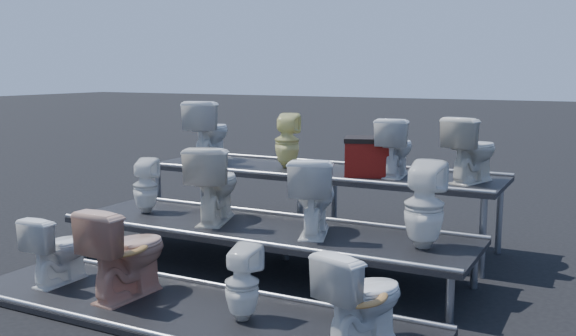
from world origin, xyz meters
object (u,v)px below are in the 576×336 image
at_px(toilet_0, 59,248).
at_px(toilet_9, 287,141).
at_px(toilet_7, 424,205).
at_px(toilet_4, 145,186).
at_px(toilet_5, 214,183).
at_px(toilet_2, 242,283).
at_px(toilet_10, 395,147).
at_px(toilet_8, 209,131).
at_px(toilet_1, 126,251).
at_px(toilet_11, 472,149).
at_px(red_crate, 369,159).
at_px(toilet_6, 314,195).
at_px(toilet_3, 362,297).

height_order(toilet_0, toilet_9, toilet_9).
xyz_separation_m(toilet_7, toilet_9, (-2.03, 1.30, 0.34)).
distance_m(toilet_4, toilet_7, 3.11).
xyz_separation_m(toilet_0, toilet_5, (0.86, 1.30, 0.48)).
relative_size(toilet_2, toilet_10, 0.93).
xyz_separation_m(toilet_8, toilet_10, (2.46, 0.00, -0.07)).
bearing_deg(toilet_1, toilet_5, -89.11).
bearing_deg(toilet_11, toilet_4, 39.71).
xyz_separation_m(toilet_8, toilet_11, (3.28, 0.00, -0.05)).
bearing_deg(toilet_11, toilet_5, 46.98).
bearing_deg(toilet_2, toilet_9, -71.53).
bearing_deg(toilet_7, toilet_1, 30.72).
distance_m(toilet_2, red_crate, 2.61).
height_order(toilet_6, toilet_7, toilet_7).
relative_size(toilet_2, toilet_9, 0.93).
bearing_deg(toilet_10, toilet_5, 34.13).
bearing_deg(red_crate, toilet_4, -169.41).
height_order(toilet_3, toilet_9, toilet_9).
relative_size(toilet_1, toilet_7, 1.05).
relative_size(toilet_6, toilet_11, 1.10).
bearing_deg(toilet_5, toilet_11, -168.88).
distance_m(toilet_1, toilet_7, 2.62).
distance_m(toilet_8, toilet_9, 1.12).
distance_m(toilet_5, toilet_6, 1.13).
bearing_deg(toilet_7, toilet_4, 0.67).
height_order(toilet_2, red_crate, red_crate).
height_order(toilet_0, toilet_4, toilet_4).
height_order(toilet_5, toilet_6, toilet_5).
height_order(toilet_3, toilet_11, toilet_11).
bearing_deg(toilet_4, red_crate, -168.41).
bearing_deg(toilet_7, toilet_8, -21.75).
distance_m(toilet_1, toilet_3, 2.18).
bearing_deg(red_crate, toilet_9, 156.50).
xyz_separation_m(toilet_1, toilet_9, (0.22, 2.60, 0.72)).
bearing_deg(toilet_6, toilet_10, -124.64).
bearing_deg(toilet_3, toilet_10, -56.94).
bearing_deg(toilet_10, toilet_6, 67.25).
relative_size(toilet_1, toilet_8, 1.04).
height_order(toilet_0, toilet_5, toilet_5).
relative_size(toilet_2, toilet_8, 0.77).
bearing_deg(toilet_3, toilet_1, 19.64).
xyz_separation_m(toilet_5, toilet_10, (1.51, 1.30, 0.32)).
bearing_deg(toilet_4, toilet_9, -147.61).
xyz_separation_m(toilet_1, toilet_2, (1.17, 0.00, -0.10)).
distance_m(toilet_2, toilet_8, 3.44).
relative_size(toilet_0, toilet_6, 0.86).
xyz_separation_m(toilet_6, toilet_8, (-2.08, 1.30, 0.41)).
bearing_deg(toilet_9, toilet_6, 113.41).
height_order(toilet_1, toilet_6, toilet_6).
distance_m(toilet_0, toilet_8, 2.74).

